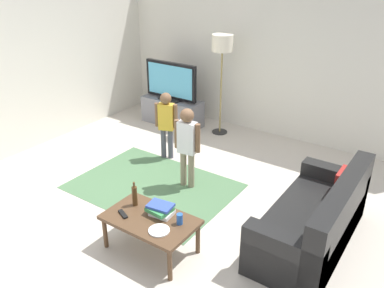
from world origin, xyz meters
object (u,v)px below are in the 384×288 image
at_px(tv, 171,82).
at_px(soda_can, 180,219).
at_px(child_center, 187,141).
at_px(bottle, 135,196).
at_px(book_stack, 161,210).
at_px(tv_stand, 172,112).
at_px(plate, 159,230).
at_px(floor_lamp, 222,49).
at_px(couch, 318,223).
at_px(child_near_tv, 166,120).
at_px(coffee_table, 150,222).
at_px(tv_remote, 123,214).

xyz_separation_m(tv, soda_can, (2.36, -2.96, -0.37)).
bearing_deg(child_center, bottle, -82.65).
height_order(book_stack, soda_can, soda_can).
bearing_deg(tv_stand, plate, -54.77).
distance_m(tv, plate, 3.93).
bearing_deg(floor_lamp, tv_stand, -171.19).
height_order(tv, book_stack, tv).
bearing_deg(couch, book_stack, -144.89).
bearing_deg(child_center, child_near_tv, 145.32).
bearing_deg(child_center, couch, -6.77).
xyz_separation_m(floor_lamp, bottle, (0.76, -3.14, -1.00)).
bearing_deg(child_near_tv, plate, -53.94).
bearing_deg(couch, tv, 150.95).
bearing_deg(floor_lamp, plate, -69.08).
bearing_deg(tv, child_near_tv, -55.72).
xyz_separation_m(couch, coffee_table, (-1.46, -1.12, 0.08)).
distance_m(child_center, book_stack, 1.34).
height_order(couch, soda_can, couch).
bearing_deg(bottle, tv_stand, 120.28).
bearing_deg(plate, floor_lamp, 110.92).
bearing_deg(tv_remote, child_near_tv, 139.50).
distance_m(book_stack, bottle, 0.35).
bearing_deg(coffee_table, tv_remote, -156.80).
height_order(tv, child_center, tv).
relative_size(child_center, coffee_table, 1.16).
bearing_deg(tv_remote, book_stack, 60.50).
xyz_separation_m(child_center, soda_can, (0.78, -1.25, -0.22)).
distance_m(tv, soda_can, 3.81).
relative_size(couch, floor_lamp, 1.01).
height_order(child_near_tv, soda_can, child_near_tv).
distance_m(couch, plate, 1.76).
bearing_deg(plate, tv_stand, 125.23).
bearing_deg(soda_can, couch, 41.70).
relative_size(book_stack, tv_remote, 1.74).
xyz_separation_m(couch, child_center, (-1.92, 0.23, 0.41)).
distance_m(couch, child_near_tv, 2.83).
bearing_deg(coffee_table, child_near_tv, 123.33).
bearing_deg(tv_stand, child_center, -47.71).
xyz_separation_m(child_center, plate, (0.68, -1.47, -0.27)).
bearing_deg(soda_can, child_center, 122.09).
xyz_separation_m(couch, book_stack, (-1.41, -0.99, 0.19)).
bearing_deg(bottle, child_near_tv, 117.76).
height_order(child_center, tv_remote, child_center).
distance_m(tv_stand, floor_lamp, 1.64).
distance_m(couch, coffee_table, 1.84).
bearing_deg(child_center, tv, 132.63).
bearing_deg(book_stack, bottle, -176.18).
bearing_deg(coffee_table, tv_stand, 123.52).
distance_m(floor_lamp, coffee_table, 3.60).
height_order(tv_stand, child_near_tv, child_near_tv).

